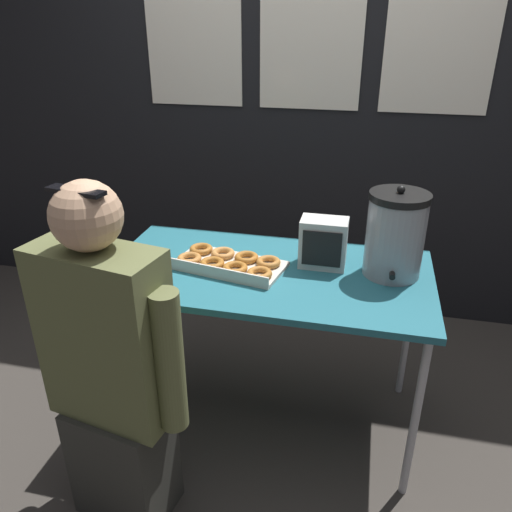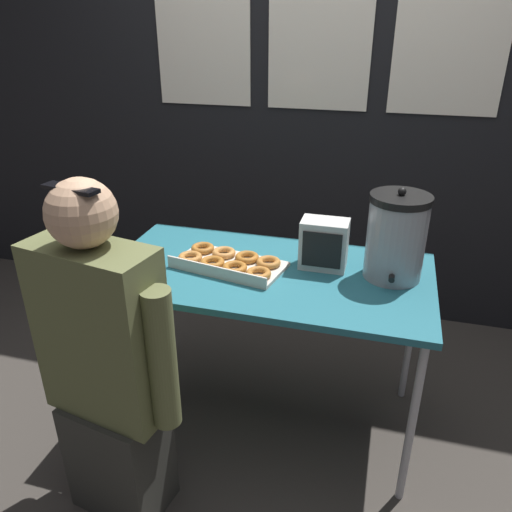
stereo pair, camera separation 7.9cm
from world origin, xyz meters
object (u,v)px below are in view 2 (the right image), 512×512
donut_box (229,262)px  person_seated (107,370)px  space_heater (324,244)px  coffee_urn (396,237)px  cell_phone (137,278)px

donut_box → person_seated: (-0.25, -0.59, -0.17)m
donut_box → space_heater: (0.38, 0.11, 0.08)m
coffee_urn → person_seated: size_ratio=0.29×
cell_phone → donut_box: bearing=44.0°
cell_phone → space_heater: size_ratio=0.69×
coffee_urn → space_heater: size_ratio=1.81×
donut_box → coffee_urn: 0.69m
cell_phone → space_heater: 0.78m
coffee_urn → donut_box: bearing=-171.9°
cell_phone → space_heater: (0.70, 0.32, 0.10)m
donut_box → cell_phone: 0.38m
coffee_urn → cell_phone: coffee_urn is taller
donut_box → space_heater: size_ratio=2.37×
cell_phone → coffee_urn: bearing=28.0°
coffee_urn → space_heater: bearing=177.8°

